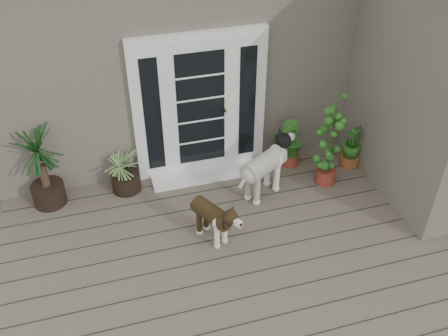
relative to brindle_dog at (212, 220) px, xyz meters
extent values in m
cube|color=#6B5B4C|center=(0.45, -0.70, -0.37)|extent=(6.20, 4.60, 0.12)
cube|color=#665E54|center=(0.45, 3.55, 1.12)|extent=(7.40, 4.00, 3.10)
cube|color=#665E54|center=(3.35, 0.40, 1.12)|extent=(1.60, 2.40, 3.10)
cube|color=white|center=(0.25, 1.50, 0.77)|extent=(1.90, 0.14, 2.15)
cube|color=white|center=(0.25, 1.30, -0.28)|extent=(1.60, 0.40, 0.05)
imported|color=#1A5D1C|center=(1.46, 1.30, -0.05)|extent=(0.54, 0.54, 0.52)
imported|color=#29661D|center=(1.57, 1.24, -0.04)|extent=(0.49, 0.49, 0.52)
imported|color=#205919|center=(2.44, 0.96, -0.03)|extent=(0.49, 0.49, 0.54)
camera|label=1|loc=(-1.14, -4.46, 4.23)|focal=39.95mm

